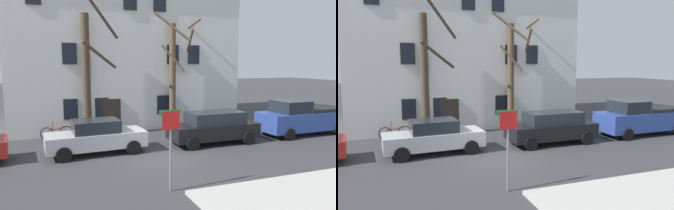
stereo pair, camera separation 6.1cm
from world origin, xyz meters
TOP-DOWN VIEW (x-y plane):
  - ground_plane at (0.00, 0.00)m, footprint 120.00×120.00m
  - building_main at (0.57, 10.24)m, footprint 15.22×8.48m
  - tree_bare_near at (-2.36, 5.63)m, footprint 2.61×2.83m
  - tree_bare_mid at (2.95, 5.79)m, footprint 3.30×3.32m
  - car_silver_sedan at (-2.50, 2.01)m, footprint 4.68×2.16m
  - car_black_wagon at (3.65, 1.76)m, footprint 4.77×2.06m
  - pickup_truck_blue at (9.70, 1.88)m, footprint 5.54×2.34m
  - street_sign_pole at (-0.85, -3.52)m, footprint 0.76×0.07m
  - bicycle_leaning at (-4.16, 5.78)m, footprint 1.75×0.14m

SIDE VIEW (x-z plane):
  - ground_plane at x=0.00m, z-range 0.00..0.00m
  - bicycle_leaning at x=-4.16m, z-range -0.15..0.88m
  - car_silver_sedan at x=-2.50m, z-range 0.00..1.63m
  - car_black_wagon at x=3.65m, z-range 0.04..1.75m
  - pickup_truck_blue at x=9.70m, z-range -0.03..2.05m
  - street_sign_pole at x=-0.85m, z-range 0.56..3.33m
  - tree_bare_mid at x=2.95m, z-range 0.11..7.34m
  - tree_bare_near at x=-2.36m, z-range -0.36..8.11m
  - building_main at x=0.57m, z-range 0.09..12.05m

